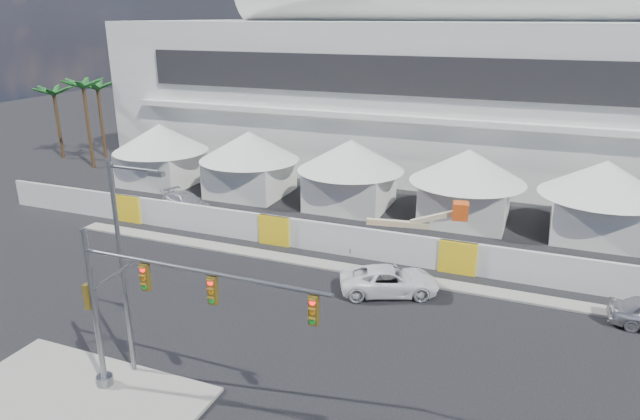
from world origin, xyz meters
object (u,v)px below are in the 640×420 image
at_px(pickup_curb, 389,280).
at_px(boom_lift, 388,239).
at_px(traffic_mast, 141,311).
at_px(streetlight_median, 125,257).
at_px(lot_car_c, 186,202).

relative_size(pickup_curb, boom_lift, 0.72).
bearing_deg(boom_lift, traffic_mast, -113.51).
relative_size(pickup_curb, streetlight_median, 0.59).
relative_size(lot_car_c, boom_lift, 0.65).
xyz_separation_m(lot_car_c, streetlight_median, (10.51, -18.90, 4.72)).
distance_m(traffic_mast, streetlight_median, 2.52).
bearing_deg(traffic_mast, streetlight_median, 141.51).
distance_m(pickup_curb, lot_car_c, 19.95).
xyz_separation_m(traffic_mast, boom_lift, (4.77, 17.79, -3.02)).
bearing_deg(pickup_curb, traffic_mast, 130.39).
bearing_deg(boom_lift, pickup_curb, -82.38).
relative_size(pickup_curb, lot_car_c, 1.12).
bearing_deg(boom_lift, lot_car_c, 163.41).
bearing_deg(lot_car_c, boom_lift, -74.84).
relative_size(pickup_curb, traffic_mast, 0.53).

